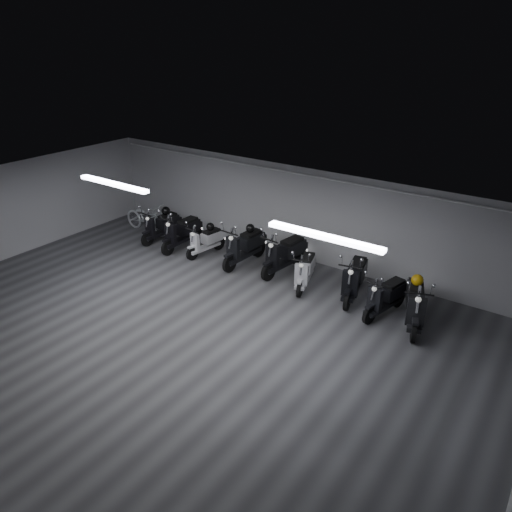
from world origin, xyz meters
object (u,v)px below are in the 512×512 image
Objects in this scene: scooter_3 at (244,241)px; scooter_8 at (386,291)px; scooter_1 at (181,227)px; scooter_5 at (285,248)px; helmet_0 at (210,227)px; helmet_2 at (417,280)px; helmet_3 at (250,228)px; scooter_2 at (205,237)px; bicycle at (146,215)px; scooter_9 at (416,298)px; scooter_6 at (305,265)px; helmet_1 at (166,211)px; scooter_7 at (355,272)px; scooter_0 at (161,221)px.

scooter_3 is 4.45m from scooter_8.
scooter_5 is at bearing 6.07° from scooter_1.
scooter_5 is 2.59m from helmet_0.
helmet_2 is 5.06m from helmet_3.
bicycle is at bearing -176.45° from scooter_2.
scooter_9 reaches higher than bicycle.
scooter_6 reaches higher than helmet_0.
scooter_2 is at bearing 158.05° from scooter_9.
scooter_6 is at bearing -3.35° from helmet_1.
helmet_0 is (-5.76, 0.39, 0.21)m from scooter_8.
scooter_3 is at bearing -93.50° from helmet_3.
scooter_7 is at bearing 3.59° from scooter_3.
scooter_5 is 7.76× the size of helmet_3.
helmet_0 is at bearing 156.11° from scooter_9.
scooter_0 is 8.34m from helmet_2.
scooter_0 reaches higher than scooter_2.
helmet_0 is at bearing -168.83° from scooter_5.
bicycle is 6.89× the size of helmet_1.
scooter_7 reaches higher than scooter_0.
scooter_2 is 5.78× the size of helmet_2.
scooter_7 is 4.80m from helmet_0.
scooter_8 reaches higher than scooter_6.
scooter_3 is at bearing 168.09° from scooter_7.
scooter_1 is 1.05m from helmet_1.
helmet_1 is at bearing -170.83° from scooter_5.
helmet_2 is (7.35, 0.08, 0.34)m from scooter_1.
scooter_2 is 0.35m from helmet_0.
scooter_3 is 2.16m from scooter_6.
helmet_1 is 1.09× the size of helmet_3.
scooter_2 is 6.52m from scooter_9.
scooter_7 is 1.00× the size of bicycle.
scooter_8 is 6.75× the size of helmet_3.
scooter_5 reaches higher than bicycle.
scooter_9 is at bearing 6.70° from scooter_2.
scooter_0 reaches higher than scooter_8.
scooter_7 reaches higher than helmet_1.
scooter_3 is 0.41m from helmet_3.
scooter_0 is at bearing 174.63° from scooter_1.
helmet_2 is (5.06, -0.13, 0.31)m from scooter_3.
scooter_1 is 4.44m from scooter_6.
scooter_1 is at bearing -18.82° from helmet_1.
helmet_0 is at bearing -170.94° from helmet_3.
scooter_3 is 1.27m from scooter_5.
bicycle is at bearing -170.86° from scooter_5.
bicycle reaches higher than helmet_1.
scooter_9 is at bearing -70.09° from helmet_2.
helmet_2 is (8.33, 0.00, 0.39)m from scooter_0.
bicycle is (-5.44, -0.10, -0.12)m from scooter_5.
scooter_8 is at bearing 2.82° from scooter_0.
scooter_6 is at bearing -91.12° from bicycle.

